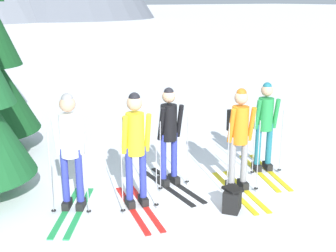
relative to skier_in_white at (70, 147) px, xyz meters
name	(u,v)px	position (x,y,z in m)	size (l,w,h in m)	color
ground_plane	(168,193)	(1.55, -0.27, -1.03)	(400.00, 400.00, 0.00)	white
skier_in_white	(70,147)	(0.00, 0.00, 0.00)	(1.16, 1.54, 1.84)	green
skier_in_yellow	(135,143)	(0.89, -0.39, 0.02)	(0.62, 1.69, 1.83)	red
skier_in_black	(169,133)	(1.75, 0.03, -0.08)	(0.61, 1.72, 1.74)	black
skier_in_orange	(239,134)	(2.65, -0.73, -0.03)	(0.75, 1.73, 1.77)	yellow
skier_in_green	(265,124)	(3.60, -0.33, -0.10)	(0.90, 1.79, 1.70)	yellow
backpack_on_snow_front	(232,199)	(2.07, -1.30, -0.84)	(0.40, 0.39, 0.38)	black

